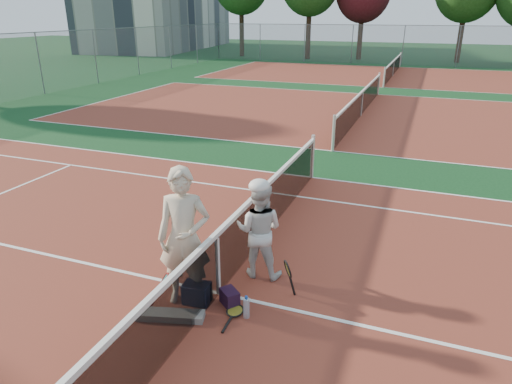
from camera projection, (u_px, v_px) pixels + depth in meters
ground at (219, 293)px, 6.76m from camera, size 130.00×130.00×0.00m
court_main at (219, 293)px, 6.76m from camera, size 23.77×10.97×0.01m
court_far_a at (361, 115)px, 18.50m from camera, size 23.77×10.97×0.01m
court_far_b at (393, 76)px, 30.23m from camera, size 23.77×10.97×0.01m
net_main at (218, 263)px, 6.57m from camera, size 0.10×10.98×1.02m
net_far_a at (362, 103)px, 18.31m from camera, size 0.10×10.98×1.02m
net_far_b at (393, 68)px, 30.05m from camera, size 0.10×10.98×1.02m
fence_back at (403, 45)px, 35.77m from camera, size 32.00×0.06×3.00m
player_a at (184, 238)px, 6.25m from camera, size 0.85×0.68×2.01m
player_b at (259, 230)px, 7.00m from camera, size 0.80×0.65×1.54m
racket_red at (165, 291)px, 6.34m from camera, size 0.41×0.40×0.54m
racket_black_held at (287, 279)px, 6.59m from camera, size 0.31×0.33×0.59m
racket_spare at (235, 311)px, 6.31m from camera, size 0.29×0.61×0.05m
sports_bag_navy at (197, 293)px, 6.51m from camera, size 0.41×0.30×0.30m
sports_bag_purple at (230, 297)px, 6.47m from camera, size 0.35×0.33×0.23m
net_cover_canvas at (169, 315)px, 6.19m from camera, size 0.97×0.47×0.10m
water_bottle at (246, 308)px, 6.18m from camera, size 0.09×0.09×0.30m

